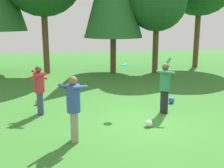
{
  "coord_description": "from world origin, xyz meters",
  "views": [
    {
      "loc": [
        -2.48,
        -7.6,
        2.96
      ],
      "look_at": [
        -0.91,
        0.65,
        1.05
      ],
      "focal_mm": 44.0,
      "sensor_mm": 36.0,
      "label": 1
    }
  ],
  "objects_px": {
    "frisbee": "(125,65)",
    "ball_blue": "(171,100)",
    "person_catcher": "(39,86)",
    "ball_orange": "(38,102)",
    "ball_white": "(149,123)",
    "person_bystander": "(74,104)",
    "person_thrower": "(165,84)",
    "tree_right": "(157,1)"
  },
  "relations": [
    {
      "from": "person_bystander",
      "to": "ball_white",
      "type": "relative_size",
      "value": 8.4
    },
    {
      "from": "person_thrower",
      "to": "ball_white",
      "type": "height_order",
      "value": "person_thrower"
    },
    {
      "from": "person_catcher",
      "to": "person_bystander",
      "type": "distance_m",
      "value": 2.51
    },
    {
      "from": "ball_orange",
      "to": "ball_blue",
      "type": "bearing_deg",
      "value": -8.51
    },
    {
      "from": "person_bystander",
      "to": "frisbee",
      "type": "xyz_separation_m",
      "value": [
        1.79,
        2.13,
        0.59
      ]
    },
    {
      "from": "person_thrower",
      "to": "ball_orange",
      "type": "relative_size",
      "value": 8.96
    },
    {
      "from": "person_catcher",
      "to": "person_bystander",
      "type": "height_order",
      "value": "person_bystander"
    },
    {
      "from": "person_thrower",
      "to": "frisbee",
      "type": "bearing_deg",
      "value": 0.0
    },
    {
      "from": "frisbee",
      "to": "ball_white",
      "type": "relative_size",
      "value": 1.58
    },
    {
      "from": "person_thrower",
      "to": "tree_right",
      "type": "relative_size",
      "value": 0.32
    },
    {
      "from": "person_catcher",
      "to": "ball_orange",
      "type": "xyz_separation_m",
      "value": [
        -0.17,
        1.1,
        -0.84
      ]
    },
    {
      "from": "person_catcher",
      "to": "frisbee",
      "type": "bearing_deg",
      "value": 0.0
    },
    {
      "from": "person_thrower",
      "to": "ball_blue",
      "type": "distance_m",
      "value": 1.52
    },
    {
      "from": "frisbee",
      "to": "ball_blue",
      "type": "relative_size",
      "value": 1.4
    },
    {
      "from": "person_thrower",
      "to": "person_bystander",
      "type": "relative_size",
      "value": 1.1
    },
    {
      "from": "frisbee",
      "to": "ball_white",
      "type": "xyz_separation_m",
      "value": [
        0.36,
        -1.54,
        -1.49
      ]
    },
    {
      "from": "person_thrower",
      "to": "person_bystander",
      "type": "bearing_deg",
      "value": 49.08
    },
    {
      "from": "frisbee",
      "to": "ball_orange",
      "type": "xyz_separation_m",
      "value": [
        -2.93,
        1.29,
        -1.49
      ]
    },
    {
      "from": "person_bystander",
      "to": "ball_blue",
      "type": "height_order",
      "value": "person_bystander"
    },
    {
      "from": "ball_white",
      "to": "ball_orange",
      "type": "relative_size",
      "value": 0.97
    },
    {
      "from": "ball_blue",
      "to": "person_thrower",
      "type": "bearing_deg",
      "value": -124.37
    },
    {
      "from": "frisbee",
      "to": "ball_white",
      "type": "height_order",
      "value": "frisbee"
    },
    {
      "from": "ball_orange",
      "to": "tree_right",
      "type": "xyz_separation_m",
      "value": [
        6.38,
        5.44,
        3.99
      ]
    },
    {
      "from": "person_catcher",
      "to": "ball_orange",
      "type": "bearing_deg",
      "value": 102.64
    },
    {
      "from": "frisbee",
      "to": "ball_blue",
      "type": "xyz_separation_m",
      "value": [
        1.93,
        0.57,
        -1.48
      ]
    },
    {
      "from": "person_thrower",
      "to": "person_bystander",
      "type": "height_order",
      "value": "person_thrower"
    },
    {
      "from": "ball_white",
      "to": "ball_orange",
      "type": "distance_m",
      "value": 4.34
    },
    {
      "from": "person_catcher",
      "to": "frisbee",
      "type": "height_order",
      "value": "frisbee"
    },
    {
      "from": "person_thrower",
      "to": "ball_orange",
      "type": "height_order",
      "value": "person_thrower"
    },
    {
      "from": "ball_blue",
      "to": "tree_right",
      "type": "relative_size",
      "value": 0.04
    },
    {
      "from": "person_thrower",
      "to": "person_catcher",
      "type": "bearing_deg",
      "value": 11.0
    },
    {
      "from": "person_thrower",
      "to": "ball_blue",
      "type": "relative_size",
      "value": 8.16
    },
    {
      "from": "person_bystander",
      "to": "ball_orange",
      "type": "bearing_deg",
      "value": 58.51
    },
    {
      "from": "frisbee",
      "to": "tree_right",
      "type": "xyz_separation_m",
      "value": [
        3.45,
        6.73,
        2.5
      ]
    },
    {
      "from": "person_bystander",
      "to": "ball_white",
      "type": "xyz_separation_m",
      "value": [
        2.15,
        0.59,
        -0.9
      ]
    },
    {
      "from": "person_bystander",
      "to": "ball_orange",
      "type": "distance_m",
      "value": 3.72
    },
    {
      "from": "person_catcher",
      "to": "ball_white",
      "type": "xyz_separation_m",
      "value": [
        3.12,
        -1.72,
        -0.84
      ]
    },
    {
      "from": "ball_blue",
      "to": "ball_white",
      "type": "relative_size",
      "value": 1.13
    },
    {
      "from": "person_thrower",
      "to": "person_catcher",
      "type": "height_order",
      "value": "person_thrower"
    },
    {
      "from": "person_thrower",
      "to": "frisbee",
      "type": "relative_size",
      "value": 5.83
    },
    {
      "from": "frisbee",
      "to": "person_bystander",
      "type": "bearing_deg",
      "value": -130.09
    },
    {
      "from": "ball_blue",
      "to": "ball_white",
      "type": "distance_m",
      "value": 2.63
    }
  ]
}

